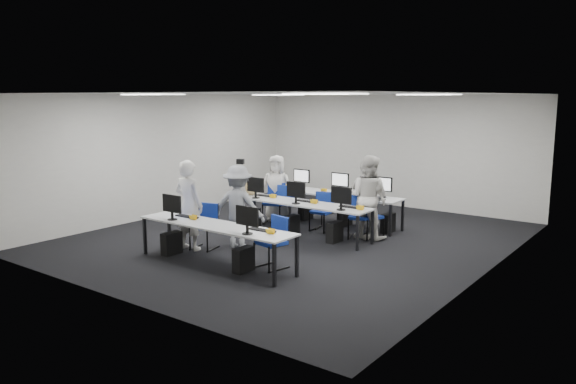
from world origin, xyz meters
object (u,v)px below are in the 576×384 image
Objects in this scene: chair_0 at (205,235)px; chair_4 at (359,225)px; desk_front at (215,227)px; chair_2 at (274,211)px; student_2 at (277,188)px; chair_3 at (322,219)px; chair_1 at (272,252)px; photographer at (238,207)px; desk_mid at (301,205)px; chair_5 at (289,211)px; student_3 at (365,199)px; chair_7 at (370,224)px; chair_6 at (327,217)px; student_0 at (189,205)px; student_1 at (369,197)px.

chair_4 is at bearing 37.60° from chair_0.
desk_front is 3.49m from chair_2.
chair_2 is 0.59× the size of student_2.
chair_2 is at bearing 179.36° from chair_3.
photographer is at bearing 164.97° from chair_1.
photographer is (-0.48, -1.46, 0.13)m from desk_mid.
student_3 is (2.10, -0.17, 0.53)m from chair_5.
chair_4 is at bearing -103.71° from chair_7.
chair_6 is 0.53× the size of student_3.
chair_2 is at bearing -92.45° from student_0.
chair_2 is at bearing 175.14° from chair_6.
student_3 reaches higher than chair_3.
chair_7 reaches higher than desk_mid.
student_0 is 1.12× the size of student_2.
chair_3 is 0.53× the size of student_2.
chair_6 is at bearing 56.26° from chair_0.
student_1 is (0.31, 2.88, 0.59)m from chair_1.
student_3 is at bearing -150.40° from photographer.
chair_7 is at bearing -16.33° from chair_2.
desk_mid is at bearing -48.53° from chair_2.
student_3 is at bearing -133.33° from student_0.
chair_1 is 0.51× the size of student_1.
student_2 is at bearing 167.93° from chair_3.
student_1 is at bearing -17.02° from chair_5.
desk_mid is 1.82× the size of student_0.
chair_3 is at bearing 117.58° from chair_1.
chair_5 reaches higher than chair_0.
desk_front is 3.80m from student_2.
chair_0 is at bearing -112.43° from chair_7.
chair_7 is (1.22, 3.43, -0.42)m from desk_front.
chair_1 is 2.75m from chair_4.
student_2 reaches higher than chair_3.
chair_3 is 2.28m from photographer.
student_0 is (-1.22, -3.04, 0.60)m from chair_6.
chair_2 is 1.32m from chair_3.
chair_0 is 3.02m from chair_6.
chair_7 is (2.44, 0.19, -0.03)m from chair_2.
chair_0 is 0.53× the size of student_3.
student_0 reaches higher than chair_5.
desk_mid is 2.19m from chair_0.
student_0 reaches higher than desk_mid.
chair_3 is 0.51× the size of photographer.
photographer is (-1.39, 0.69, 0.53)m from chair_1.
student_1 is at bearing -23.90° from chair_6.
chair_0 is 0.50× the size of student_0.
student_0 is at bearing 50.70° from student_1.
student_0 is (-1.13, 0.45, 0.20)m from desk_front.
chair_2 is 1.11× the size of chair_7.
chair_3 is 1.00m from chair_4.
desk_front is 3.49m from student_3.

